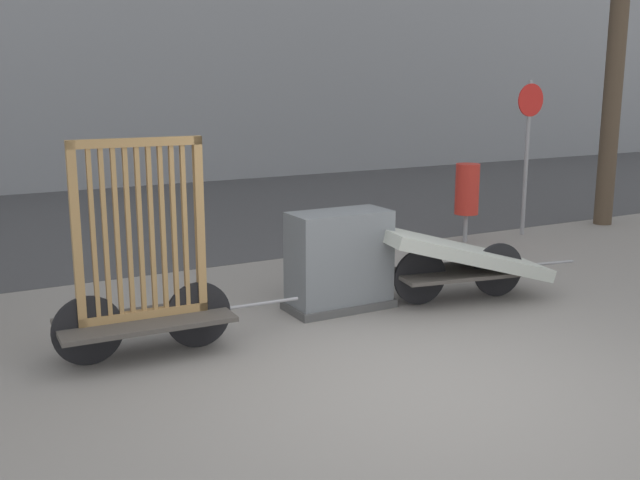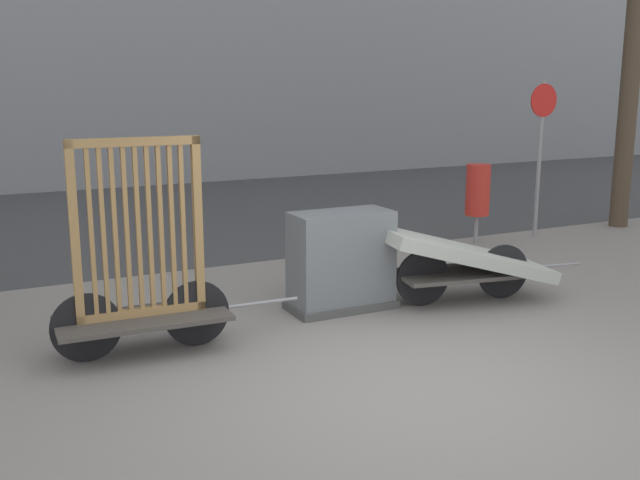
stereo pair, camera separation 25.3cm
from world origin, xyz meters
The scene contains 7 objects.
ground_plane centered at (0.00, 0.00, 0.00)m, with size 60.00×60.00×0.00m, color gray.
road_strip centered at (0.00, 8.02, 0.00)m, with size 56.00×7.52×0.01m.
bike_cart_with_bedframe centered at (-1.67, 1.68, 0.64)m, with size 2.17×0.72×1.83m.
bike_cart_with_mattress centered at (1.68, 1.68, 0.47)m, with size 2.36×1.12×0.82m.
utility_cabinet centered at (0.42, 2.04, 0.46)m, with size 1.08×0.54×1.00m.
trash_bin centered at (3.60, 3.91, 0.75)m, with size 0.34×0.34×1.12m.
sign_post centered at (4.70, 3.91, 1.44)m, with size 0.47×0.06×2.27m.
Camera 1 is at (-3.27, -4.28, 2.29)m, focal length 42.00 mm.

